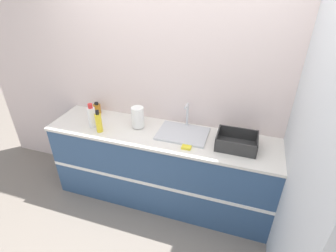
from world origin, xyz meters
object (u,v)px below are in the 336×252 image
object	(u,v)px
bottle_yellow	(99,122)
bottle_white_spray	(92,117)
dish_rack	(236,143)
sink	(183,133)
paper_towel_roll	(138,117)
bottle_amber	(97,109)

from	to	relation	value
bottle_yellow	bottle_white_spray	size ratio (longest dim) A/B	0.91
dish_rack	bottle_white_spray	xyz separation A→B (m)	(-1.52, -0.09, 0.07)
sink	bottle_yellow	world-z (taller)	sink
sink	bottle_yellow	xyz separation A→B (m)	(-0.85, -0.22, 0.09)
dish_rack	sink	bearing A→B (deg)	173.65
paper_towel_roll	bottle_white_spray	world-z (taller)	bottle_white_spray
sink	bottle_amber	xyz separation A→B (m)	(-1.09, 0.13, 0.04)
paper_towel_roll	dish_rack	bearing A→B (deg)	-2.64
sink	paper_towel_roll	xyz separation A→B (m)	(-0.50, -0.01, 0.10)
bottle_yellow	bottle_white_spray	world-z (taller)	bottle_white_spray
bottle_white_spray	bottle_yellow	bearing A→B (deg)	-28.80
paper_towel_roll	bottle_yellow	distance (m)	0.41
bottle_yellow	sink	bearing A→B (deg)	14.47
sink	paper_towel_roll	size ratio (longest dim) A/B	2.19
bottle_white_spray	bottle_amber	xyz separation A→B (m)	(-0.12, 0.28, -0.06)
sink	bottle_white_spray	bearing A→B (deg)	-171.05
dish_rack	bottle_amber	size ratio (longest dim) A/B	2.72
sink	bottle_white_spray	xyz separation A→B (m)	(-0.97, -0.15, 0.10)
sink	bottle_yellow	distance (m)	0.88
bottle_amber	bottle_yellow	bearing A→B (deg)	-55.72
bottle_yellow	bottle_amber	distance (m)	0.43
dish_rack	bottle_white_spray	size ratio (longest dim) A/B	1.40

